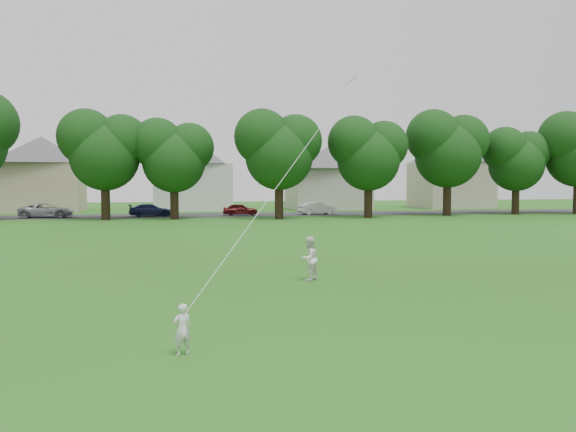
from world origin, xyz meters
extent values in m
plane|color=#205212|center=(0.00, 0.00, 0.00)|extent=(160.00, 160.00, 0.00)
cube|color=#2D2D30|center=(0.00, 42.00, 0.01)|extent=(90.00, 7.00, 0.01)
imported|color=silver|center=(-2.13, -2.46, 0.49)|extent=(0.42, 0.35, 0.97)
imported|color=white|center=(2.08, 4.79, 0.72)|extent=(0.89, 0.86, 1.44)
plane|color=white|center=(3.99, 5.67, 6.85)|extent=(1.07, 1.26, 0.87)
cylinder|color=white|center=(0.93, 1.61, 3.78)|extent=(0.01, 0.01, 11.89)
cylinder|color=black|center=(-7.85, 37.01, 1.82)|extent=(0.75, 0.75, 3.65)
cylinder|color=black|center=(-2.09, 36.57, 1.69)|extent=(0.73, 0.73, 3.38)
cylinder|color=black|center=(6.84, 35.05, 1.85)|extent=(0.76, 0.76, 3.70)
cylinder|color=black|center=(15.11, 35.28, 1.78)|extent=(0.74, 0.74, 3.55)
cylinder|color=black|center=(23.64, 36.78, 1.96)|extent=(0.78, 0.78, 3.93)
cylinder|color=black|center=(31.52, 37.58, 1.69)|extent=(0.73, 0.73, 3.38)
imported|color=gray|center=(-13.41, 41.00, 0.66)|extent=(4.69, 2.24, 1.29)
imported|color=#161D46|center=(-4.27, 41.00, 0.59)|extent=(4.18, 2.10, 1.16)
imported|color=#501010|center=(4.15, 41.00, 0.58)|extent=(3.44, 1.57, 1.15)
imported|color=#B7B7B7|center=(11.84, 41.00, 0.63)|extent=(3.92, 1.81, 1.24)
cube|color=tan|center=(-16.00, 52.00, 2.63)|extent=(8.17, 6.53, 5.26)
pyramid|color=#4E4B51|center=(-16.00, 52.00, 8.16)|extent=(11.78, 11.78, 2.89)
cube|color=silver|center=(0.00, 52.00, 2.63)|extent=(8.56, 6.81, 5.27)
pyramid|color=#4E4B51|center=(0.00, 52.00, 8.17)|extent=(12.35, 12.35, 2.90)
cube|color=#B5B2A2|center=(16.00, 52.00, 2.40)|extent=(9.03, 7.58, 4.79)
pyramid|color=#4E4B51|center=(16.00, 52.00, 7.43)|extent=(13.02, 13.02, 2.63)
cube|color=#BBB09B|center=(32.00, 52.00, 2.84)|extent=(8.46, 7.63, 5.68)
pyramid|color=#4E4B51|center=(32.00, 52.00, 8.81)|extent=(12.21, 12.21, 3.13)
camera|label=1|loc=(-2.29, -12.92, 3.23)|focal=35.00mm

